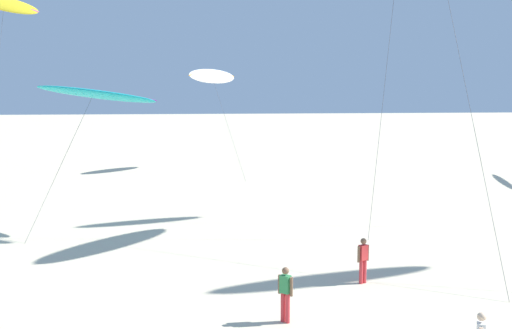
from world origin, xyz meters
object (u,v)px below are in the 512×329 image
Objects in this scene: person_near_left at (363,259)px; flying_kite_5 at (93,94)px; flying_kite_1 at (212,76)px; flying_kite_2 at (4,4)px; person_near_right at (285,292)px.

flying_kite_5 is at bearing 135.31° from person_near_left.
flying_kite_1 is 5.88× the size of person_near_left.
flying_kite_1 reaches higher than person_near_left.
flying_kite_2 is 38.62m from person_near_left.
person_near_left is 4.64m from person_near_right.
person_near_left is at bearing -56.19° from flying_kite_2.
person_near_right is at bearing -61.69° from flying_kite_5.
flying_kite_5 is at bearing 118.31° from person_near_right.
flying_kite_5 reaches higher than person_near_left.
person_near_left is (10.75, -10.63, -5.57)m from flying_kite_5.
flying_kite_1 is at bearing 0.14° from flying_kite_2.
flying_kite_1 is 31.52m from person_near_left.
flying_kite_5 reaches higher than person_near_right.
flying_kite_2 is 2.02× the size of flying_kite_5.
person_near_left is (20.40, -30.46, -12.16)m from flying_kite_2.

